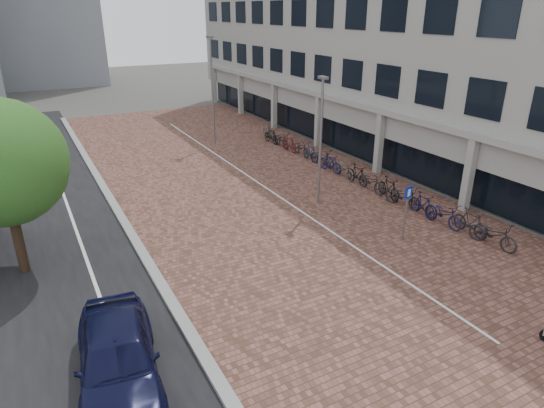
{
  "coord_description": "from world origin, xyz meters",
  "views": [
    {
      "loc": [
        -8.18,
        -9.18,
        8.48
      ],
      "look_at": [
        0.0,
        6.0,
        1.3
      ],
      "focal_mm": 31.08,
      "sensor_mm": 36.0,
      "label": 1
    }
  ],
  "objects": [
    {
      "name": "plaza_brick",
      "position": [
        2.0,
        12.0,
        0.01
      ],
      "size": [
        14.5,
        42.0,
        0.04
      ],
      "primitive_type": "cube",
      "color": "brown",
      "rests_on": "ground"
    },
    {
      "name": "office_building",
      "position": [
        12.97,
        16.0,
        8.44
      ],
      "size": [
        8.4,
        40.0,
        15.0
      ],
      "color": "gray",
      "rests_on": "ground"
    },
    {
      "name": "bike_row",
      "position": [
        6.75,
        10.2,
        0.52
      ],
      "size": [
        1.3,
        20.43,
        1.05
      ],
      "color": "black",
      "rests_on": "ground"
    },
    {
      "name": "street_asphalt",
      "position": [
        -9.0,
        12.0,
        0.01
      ],
      "size": [
        8.0,
        50.0,
        0.03
      ],
      "primitive_type": "cube",
      "color": "black",
      "rests_on": "ground"
    },
    {
      "name": "ground",
      "position": [
        0.0,
        0.0,
        0.0
      ],
      "size": [
        140.0,
        140.0,
        0.0
      ],
      "primitive_type": "plane",
      "color": "#474442",
      "rests_on": "ground"
    },
    {
      "name": "lamp_far",
      "position": [
        3.15,
        20.03,
        3.42
      ],
      "size": [
        0.12,
        0.12,
        6.84
      ],
      "primitive_type": "cylinder",
      "color": "gray",
      "rests_on": "ground"
    },
    {
      "name": "street_tree",
      "position": [
        -8.9,
        7.62,
        3.82
      ],
      "size": [
        4.13,
        4.13,
        6.01
      ],
      "color": "#382619",
      "rests_on": "ground"
    },
    {
      "name": "lamp_near",
      "position": [
        3.4,
        7.75,
        2.89
      ],
      "size": [
        0.12,
        0.12,
        5.78
      ],
      "primitive_type": "cylinder",
      "color": "slate",
      "rests_on": "ground"
    },
    {
      "name": "lane_line",
      "position": [
        -7.0,
        12.0,
        0.02
      ],
      "size": [
        0.12,
        44.0,
        0.0
      ],
      "primitive_type": "cube",
      "color": "white",
      "rests_on": "street_asphalt"
    },
    {
      "name": "parking_sign",
      "position": [
        4.26,
        3.0,
        1.5
      ],
      "size": [
        0.47,
        0.16,
        2.27
      ],
      "rotation": [
        0.0,
        0.0,
        0.27
      ],
      "color": "slate",
      "rests_on": "ground"
    },
    {
      "name": "curb",
      "position": [
        -5.1,
        12.0,
        0.07
      ],
      "size": [
        0.35,
        42.0,
        0.14
      ],
      "primitive_type": "cube",
      "color": "gray",
      "rests_on": "ground"
    },
    {
      "name": "parking_line",
      "position": [
        2.2,
        12.0,
        0.04
      ],
      "size": [
        0.1,
        30.0,
        0.0
      ],
      "primitive_type": "cube",
      "color": "white",
      "rests_on": "plaza_brick"
    },
    {
      "name": "car_navy",
      "position": [
        -7.18,
        0.46,
        0.79
      ],
      "size": [
        2.48,
        4.86,
        1.58
      ],
      "primitive_type": "imported",
      "rotation": [
        0.0,
        0.0,
        -0.13
      ],
      "color": "black",
      "rests_on": "ground"
    }
  ]
}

